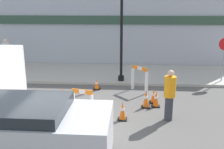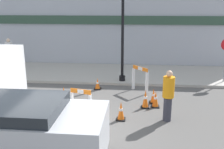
{
  "view_description": "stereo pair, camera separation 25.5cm",
  "coord_description": "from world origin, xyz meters",
  "px_view_note": "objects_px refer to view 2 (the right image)",
  "views": [
    {
      "loc": [
        2.01,
        -7.33,
        3.76
      ],
      "look_at": [
        1.3,
        2.78,
        1.0
      ],
      "focal_mm": 42.0,
      "sensor_mm": 36.0,
      "label": 1
    },
    {
      "loc": [
        2.26,
        -7.3,
        3.76
      ],
      "look_at": [
        1.3,
        2.78,
        1.0
      ],
      "focal_mm": 42.0,
      "sensor_mm": 36.0,
      "label": 2
    }
  ],
  "objects_px": {
    "parked_car_1": "(11,130)",
    "person_worker": "(168,94)",
    "streetlamp_post": "(123,15)",
    "person_pedestrian": "(10,54)"
  },
  "relations": [
    {
      "from": "person_worker",
      "to": "person_pedestrian",
      "type": "height_order",
      "value": "person_pedestrian"
    },
    {
      "from": "person_pedestrian",
      "to": "parked_car_1",
      "type": "height_order",
      "value": "person_pedestrian"
    },
    {
      "from": "streetlamp_post",
      "to": "parked_car_1",
      "type": "bearing_deg",
      "value": -107.26
    },
    {
      "from": "person_pedestrian",
      "to": "parked_car_1",
      "type": "distance_m",
      "value": 9.3
    },
    {
      "from": "parked_car_1",
      "to": "person_worker",
      "type": "bearing_deg",
      "value": 36.65
    },
    {
      "from": "person_worker",
      "to": "streetlamp_post",
      "type": "bearing_deg",
      "value": -31.27
    },
    {
      "from": "streetlamp_post",
      "to": "parked_car_1",
      "type": "height_order",
      "value": "streetlamp_post"
    },
    {
      "from": "person_worker",
      "to": "person_pedestrian",
      "type": "distance_m",
      "value": 9.68
    },
    {
      "from": "streetlamp_post",
      "to": "person_worker",
      "type": "relative_size",
      "value": 2.84
    },
    {
      "from": "streetlamp_post",
      "to": "person_pedestrian",
      "type": "distance_m",
      "value": 6.79
    }
  ]
}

